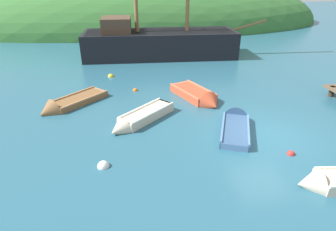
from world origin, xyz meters
name	(u,v)px	position (x,y,z in m)	size (l,w,h in m)	color
ground_plane	(268,136)	(0.00, 0.00, 0.00)	(120.00, 120.00, 0.00)	#285B70
shore_hill	(139,24)	(-2.39, 31.10, 0.00)	(51.04, 22.36, 13.33)	#387033
sailing_ship	(158,46)	(-2.46, 13.70, 0.83)	(14.86, 4.86, 13.71)	black
rowboat_outer_left	(68,105)	(-8.62, 4.69, 0.08)	(3.56, 3.37, 1.14)	brown
rowboat_portside	(235,125)	(-1.05, 1.00, 0.08)	(2.37, 3.54, 1.08)	#335175
rowboat_center	(199,97)	(-1.77, 4.27, 0.14)	(2.33, 3.65, 1.20)	#C64C2D
rowboat_far	(140,119)	(-5.14, 2.27, 0.14)	(3.34, 3.05, 0.87)	beige
buoy_yellow	(111,77)	(-6.40, 9.12, 0.00)	(0.39, 0.39, 0.39)	yellow
buoy_white	(103,166)	(-6.75, -0.88, 0.00)	(0.43, 0.43, 0.43)	white
buoy_orange	(135,91)	(-5.03, 6.26, 0.00)	(0.29, 0.29, 0.29)	orange
buoy_red	(291,154)	(0.17, -1.42, 0.00)	(0.29, 0.29, 0.29)	red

